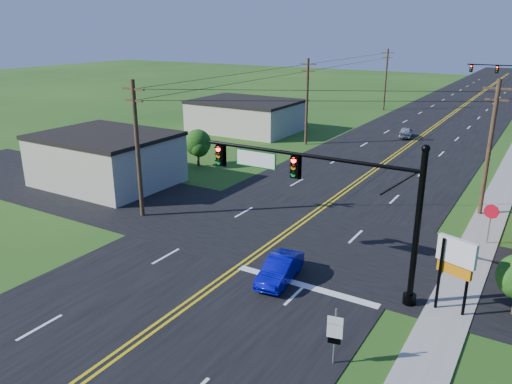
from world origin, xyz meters
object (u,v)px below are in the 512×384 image
Objects in this scene: signal_mast_main at (323,190)px; blue_car at (280,270)px; stop_sign at (491,216)px; signal_mast_far at (502,75)px; route_sign at (335,332)px.

signal_mast_main reaches higher than blue_car.
stop_sign is at bearing 53.83° from signal_mast_main.
blue_car is 13.08m from stop_sign.
signal_mast_main is 3.05× the size of blue_car.
signal_mast_far is 2.96× the size of blue_car.
signal_mast_far is 63.41m from stop_sign.
blue_car is 1.49× the size of stop_sign.
signal_mast_far is at bearing 89.92° from signal_mast_main.
stop_sign reaches higher than route_sign.
signal_mast_far is 4.65× the size of route_sign.
signal_mast_main is 72.00m from signal_mast_far.
route_sign is at bearing -50.78° from blue_car.
signal_mast_main is 11.51m from stop_sign.
signal_mast_main is at bearing 105.98° from route_sign.
stop_sign is (6.56, 8.98, -2.96)m from signal_mast_main.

